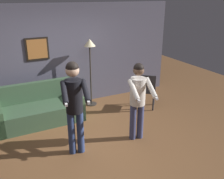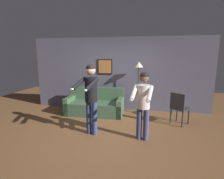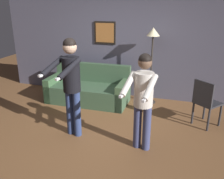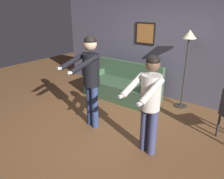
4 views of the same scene
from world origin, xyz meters
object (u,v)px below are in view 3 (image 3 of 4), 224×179
person_standing_right (143,95)px  dining_chair_distant (205,101)px  couch (89,90)px  torchiere_lamp (153,43)px  person_standing_left (71,79)px

person_standing_right → dining_chair_distant: 1.57m
couch → torchiere_lamp: bearing=14.1°
person_standing_left → dining_chair_distant: 2.55m
couch → person_standing_right: size_ratio=1.19×
person_standing_left → dining_chair_distant: bearing=25.0°
person_standing_left → couch: bearing=102.5°
person_standing_right → dining_chair_distant: bearing=48.4°
couch → person_standing_right: 2.39m
torchiere_lamp → person_standing_left: size_ratio=1.00×
dining_chair_distant → torchiere_lamp: bearing=143.7°
couch → person_standing_left: size_ratio=1.09×
couch → person_standing_left: 1.79m
torchiere_lamp → person_standing_left: 2.23m
torchiere_lamp → couch: bearing=-165.9°
person_standing_right → couch: bearing=134.4°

